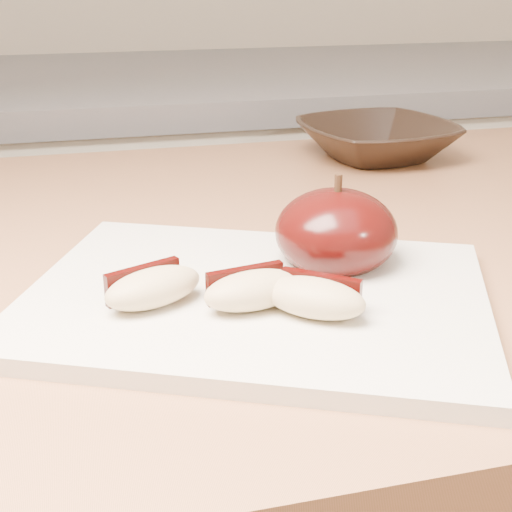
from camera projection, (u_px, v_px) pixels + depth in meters
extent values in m
cube|color=silver|center=(134.00, 329.00, 1.39)|extent=(2.40, 0.60, 0.90)
cube|color=slate|center=(116.00, 85.00, 1.21)|extent=(2.40, 0.62, 0.04)
cube|color=#A46947|center=(177.00, 263.00, 0.60)|extent=(1.64, 0.64, 0.04)
cube|color=beige|center=(256.00, 299.00, 0.48)|extent=(0.37, 0.33, 0.01)
ellipsoid|color=black|center=(336.00, 232.00, 0.51)|extent=(0.09, 0.09, 0.06)
cylinder|color=black|center=(338.00, 184.00, 0.50)|extent=(0.01, 0.01, 0.01)
ellipsoid|color=tan|center=(153.00, 288.00, 0.45)|extent=(0.07, 0.05, 0.02)
cube|color=black|center=(143.00, 282.00, 0.46)|extent=(0.05, 0.03, 0.02)
ellipsoid|color=tan|center=(254.00, 290.00, 0.45)|extent=(0.07, 0.04, 0.02)
cube|color=black|center=(245.00, 283.00, 0.46)|extent=(0.05, 0.01, 0.02)
ellipsoid|color=tan|center=(314.00, 298.00, 0.44)|extent=(0.07, 0.07, 0.02)
cube|color=black|center=(321.00, 290.00, 0.45)|extent=(0.04, 0.04, 0.02)
imported|color=black|center=(376.00, 140.00, 0.83)|extent=(0.20, 0.20, 0.04)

